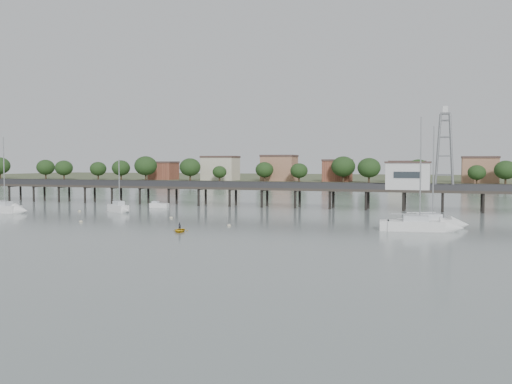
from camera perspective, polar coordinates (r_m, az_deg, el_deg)
ground_plane at (r=60.81m, az=-12.93°, el=-5.73°), size 500.00×500.00×0.00m
pier at (r=115.85m, az=2.50°, el=0.35°), size 150.00×5.00×5.50m
pier_building at (r=111.68m, az=14.97°, el=1.62°), size 8.40×5.40×5.30m
lattice_tower at (r=111.51m, az=18.34°, el=3.85°), size 3.20×3.20×15.50m
sailboat_d at (r=79.38m, az=16.95°, el=-3.30°), size 10.09×3.89×16.10m
sailboat_b at (r=107.09m, az=-13.37°, el=-1.63°), size 6.09×4.41×10.12m
sailboat_a at (r=112.19m, az=-23.44°, el=-1.60°), size 8.84×2.74×14.47m
sailboat_c at (r=83.07m, az=17.93°, el=-3.03°), size 9.42×5.72×14.91m
white_tender at (r=116.72m, az=-9.69°, el=-1.32°), size 3.85×1.91×1.44m
yellow_dinghy at (r=75.76m, az=-7.64°, el=-3.97°), size 2.17×1.19×2.92m
dinghy_occupant at (r=75.76m, az=-7.64°, el=-3.97°), size 0.46×1.04×0.24m
mooring_buoys at (r=91.07m, az=-5.71°, el=-2.73°), size 86.65×16.53×0.39m
far_shore at (r=292.79m, az=12.04°, el=1.33°), size 500.00×170.00×10.40m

